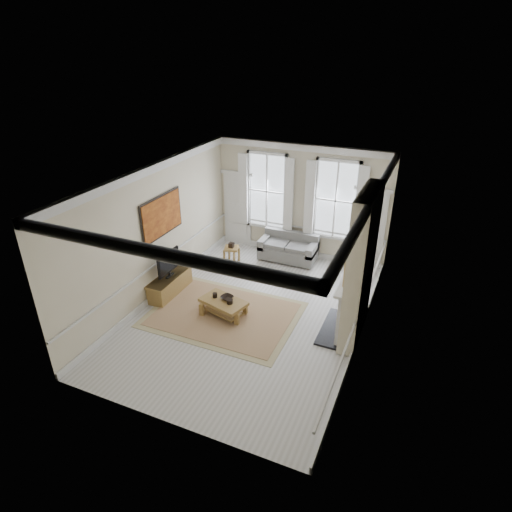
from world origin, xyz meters
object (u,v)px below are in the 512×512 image
at_px(coffee_table, 223,303).
at_px(tv_stand, 170,284).
at_px(side_table, 232,250).
at_px(sofa, 289,249).

distance_m(coffee_table, tv_stand, 1.77).
relative_size(side_table, coffee_table, 0.42).
relative_size(side_table, tv_stand, 0.35).
bearing_deg(side_table, coffee_table, -67.85).
bearing_deg(coffee_table, side_table, 127.27).
height_order(coffee_table, tv_stand, tv_stand).
distance_m(side_table, coffee_table, 2.75).
height_order(sofa, side_table, sofa).
height_order(sofa, coffee_table, sofa).
bearing_deg(tv_stand, side_table, 72.29).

